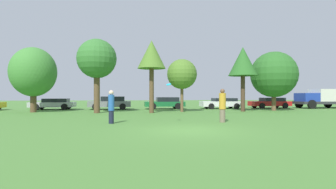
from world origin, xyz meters
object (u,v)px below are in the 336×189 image
(tree_2, at_px, (152,56))
(delivery_truck_blue, at_px, (323,97))
(person_catcher, at_px, (222,105))
(parked_car_grey, at_px, (111,103))
(tree_5, at_px, (274,75))
(parked_car_red, at_px, (270,103))
(tree_4, at_px, (243,62))
(tree_3, at_px, (182,74))
(frisbee, at_px, (169,84))
(person_thrower, at_px, (111,106))
(parked_car_white, at_px, (222,103))
(parked_car_green, at_px, (165,103))
(parked_car_silver, at_px, (54,104))
(tree_0, at_px, (33,72))
(tree_1, at_px, (97,59))

(tree_2, distance_m, delivery_truck_blue, 20.99)
(person_catcher, xyz_separation_m, parked_car_grey, (-7.57, 13.80, -0.24))
(tree_5, bearing_deg, parked_car_red, 66.11)
(tree_4, bearing_deg, tree_3, 179.80)
(frisbee, distance_m, tree_5, 15.38)
(person_thrower, xyz_separation_m, frisbee, (3.09, -0.26, 1.19))
(tree_3, distance_m, delivery_truck_blue, 17.88)
(person_catcher, distance_m, parked_car_white, 14.46)
(person_thrower, relative_size, person_catcher, 0.95)
(tree_3, bearing_deg, frisbee, -103.99)
(parked_car_grey, height_order, parked_car_green, parked_car_grey)
(person_catcher, bearing_deg, person_thrower, 0.00)
(person_thrower, xyz_separation_m, parked_car_silver, (-7.28, 14.13, -0.31))
(tree_4, bearing_deg, frisbee, -131.13)
(tree_4, bearing_deg, tree_0, 176.70)
(person_thrower, bearing_deg, tree_0, 128.39)
(parked_car_silver, height_order, delivery_truck_blue, delivery_truck_blue)
(person_catcher, relative_size, tree_0, 0.33)
(parked_car_white, bearing_deg, delivery_truck_blue, 176.76)
(parked_car_grey, bearing_deg, parked_car_silver, -6.03)
(person_thrower, distance_m, parked_car_grey, 13.80)
(person_catcher, bearing_deg, tree_1, -45.22)
(tree_0, distance_m, tree_3, 13.14)
(frisbee, height_order, delivery_truck_blue, frisbee)
(tree_2, distance_m, parked_car_red, 15.87)
(parked_car_grey, relative_size, parked_car_green, 1.01)
(frisbee, distance_m, parked_car_green, 14.28)
(tree_2, height_order, parked_car_green, tree_2)
(frisbee, bearing_deg, parked_car_green, 84.74)
(tree_1, height_order, parked_car_silver, tree_1)
(person_catcher, relative_size, frisbee, 6.77)
(parked_car_white, xyz_separation_m, parked_car_red, (5.91, 0.56, 0.01))
(tree_0, distance_m, parked_car_silver, 5.10)
(tree_3, relative_size, tree_4, 0.80)
(tree_4, relative_size, parked_car_silver, 1.33)
(parked_car_white, distance_m, delivery_truck_blue, 11.90)
(tree_0, bearing_deg, tree_4, -3.30)
(parked_car_silver, xyz_separation_m, parked_car_white, (17.93, -0.44, 0.01))
(person_thrower, height_order, parked_car_green, person_thrower)
(tree_1, distance_m, parked_car_red, 19.87)
(parked_car_silver, bearing_deg, tree_4, 161.86)
(parked_car_silver, bearing_deg, parked_car_grey, 173.97)
(tree_1, relative_size, parked_car_silver, 1.40)
(person_thrower, distance_m, parked_car_green, 14.58)
(tree_5, xyz_separation_m, delivery_truck_blue, (7.92, 3.62, -2.28))
(tree_3, distance_m, tree_4, 5.82)
(parked_car_grey, xyz_separation_m, delivery_truck_blue, (23.93, -0.27, 0.51))
(person_catcher, relative_size, tree_1, 0.30)
(tree_0, bearing_deg, parked_car_red, 9.99)
(tree_4, distance_m, parked_car_green, 9.21)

